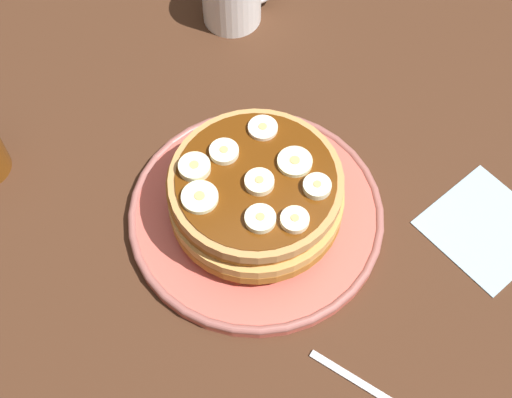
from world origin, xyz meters
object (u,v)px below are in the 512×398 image
Objects in this scene: banana_slice_0 at (262,181)px; banana_slice_8 at (295,220)px; pancake_stack at (257,196)px; banana_slice_6 at (260,219)px; banana_slice_5 at (224,152)px; napkin at (486,228)px; banana_slice_7 at (195,167)px; banana_slice_2 at (293,158)px; fork at (381,396)px; banana_slice_3 at (317,187)px; plate at (256,214)px; banana_slice_1 at (200,199)px; banana_slice_4 at (263,128)px.

banana_slice_0 is 5.10cm from banana_slice_8.
pancake_stack is 6.25× the size of banana_slice_6.
napkin is (22.81, -14.60, -7.77)cm from banana_slice_5.
banana_slice_5 is 3.31cm from banana_slice_7.
banana_slice_6 reaches higher than pancake_stack.
pancake_stack is 6.73× the size of banana_slice_8.
fork is at bearing -93.30° from banana_slice_2.
banana_slice_7 is (-5.18, 4.02, 0.02)cm from banana_slice_0.
banana_slice_8 is at bearing -77.76° from pancake_stack.
banana_slice_3 is 19.64cm from napkin.
banana_slice_0 is at bearing 149.47° from banana_slice_3.
banana_slice_8 reaches higher than fork.
banana_slice_2 is 6.81cm from banana_slice_8.
banana_slice_2 is 1.27× the size of banana_slice_3.
plate is at bearing 70.83° from banana_slice_6.
pancake_stack is 6.67cm from banana_slice_1.
pancake_stack is at bearing -33.51° from banana_slice_7.
fork is at bearing -72.70° from banana_slice_7.
napkin is 0.96× the size of fork.
plate is 9.24cm from banana_slice_3.
banana_slice_5 reaches higher than banana_slice_4.
plate is at bearing 144.16° from banana_slice_3.
banana_slice_1 is at bearing -178.38° from plate.
banana_slice_1 is 1.13× the size of banana_slice_7.
pancake_stack is at bearing 152.98° from napkin.
banana_slice_1 is 1.03× the size of banana_slice_2.
banana_slice_6 is (-1.57, -4.34, 3.47)cm from pancake_stack.
banana_slice_4 reaches higher than pancake_stack.
banana_slice_6 is at bearing -171.07° from banana_slice_3.
banana_slice_5 is at bearing 149.81° from banana_slice_2.
banana_slice_4 is (-1.13, 4.45, -0.03)cm from banana_slice_2.
plate is 3.67cm from pancake_stack.
napkin is (26.84, -10.64, -7.72)cm from banana_slice_1.
fork is (-1.93, -18.13, -7.73)cm from banana_slice_3.
banana_slice_8 is at bearing 165.74° from napkin.
plate reaches higher than fork.
banana_slice_3 is 0.86× the size of banana_slice_7.
banana_slice_7 is (-8.99, 2.78, 0.13)cm from banana_slice_2.
banana_slice_3 and banana_slice_6 have the same top height.
banana_slice_6 is 0.26× the size of napkin.
banana_slice_2 is (4.01, 0.52, 3.39)cm from pancake_stack.
fork is at bearing -90.31° from banana_slice_4.
banana_slice_7 is at bearing 114.08° from banana_slice_6.
banana_slice_6 is 1.08× the size of banana_slice_8.
banana_slice_1 is 0.32× the size of napkin.
banana_slice_5 reaches higher than fork.
pancake_stack is 6.41× the size of banana_slice_0.
banana_slice_1 is 5.65cm from banana_slice_5.
banana_slice_8 reaches higher than banana_slice_2.
fork is (2.54, -20.77, -7.72)cm from banana_slice_0.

